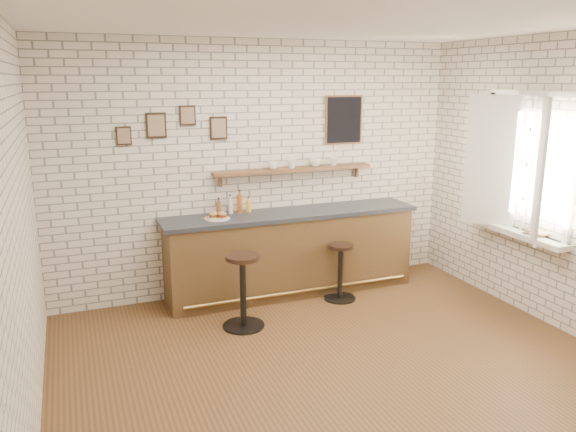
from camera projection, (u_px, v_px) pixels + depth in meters
name	position (u px, v px, depth m)	size (l,w,h in m)	color
ground	(330.00, 358.00, 5.27)	(5.00, 5.00, 0.00)	brown
bar_counter	(291.00, 252.00, 6.79)	(3.10, 0.65, 1.01)	brown
sandwich_plate	(217.00, 218.00, 6.32)	(0.28, 0.28, 0.01)	white
ciabatta_sandwich	(218.00, 215.00, 6.31)	(0.23, 0.16, 0.07)	tan
potato_chips	(215.00, 218.00, 6.31)	(0.26, 0.19, 0.00)	#C58D45
bitters_bottle_brown	(219.00, 208.00, 6.51)	(0.06, 0.06, 0.20)	brown
bitters_bottle_white	(230.00, 206.00, 6.55)	(0.06, 0.06, 0.22)	beige
bitters_bottle_amber	(240.00, 204.00, 6.59)	(0.07, 0.07, 0.27)	#A44F1A
condiment_bottle_yellow	(249.00, 206.00, 6.64)	(0.06, 0.06, 0.19)	yellow
bar_stool_left	(243.00, 289.00, 5.83)	(0.44, 0.44, 0.79)	black
bar_stool_right	(340.00, 270.00, 6.59)	(0.39, 0.39, 0.68)	black
wall_shelf	(294.00, 170.00, 6.78)	(2.00, 0.18, 0.18)	brown
shelf_cup_a	(273.00, 165.00, 6.66)	(0.12, 0.12, 0.09)	white
shelf_cup_b	(292.00, 164.00, 6.75)	(0.11, 0.11, 0.10)	white
shelf_cup_c	(315.00, 162.00, 6.86)	(0.14, 0.14, 0.11)	white
shelf_cup_d	(334.00, 162.00, 6.95)	(0.11, 0.11, 0.10)	white
back_wall_decor	(278.00, 122.00, 6.65)	(2.96, 0.02, 0.56)	black
window_sill	(516.00, 232.00, 6.18)	(0.20, 1.35, 0.06)	white
casement_window	(520.00, 165.00, 5.99)	(0.40, 1.30, 1.56)	white
book_lower	(532.00, 235.00, 5.94)	(0.17, 0.23, 0.02)	tan
book_upper	(533.00, 233.00, 5.93)	(0.17, 0.24, 0.02)	tan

